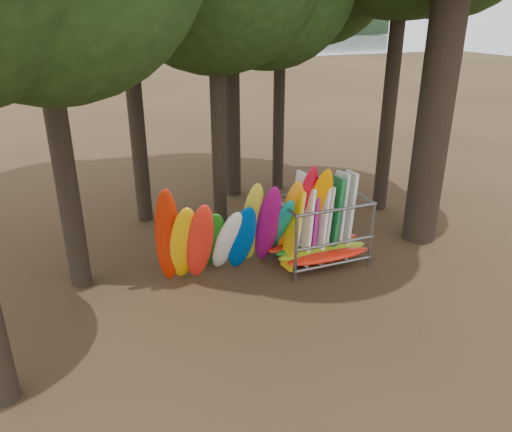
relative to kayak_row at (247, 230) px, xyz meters
name	(u,v)px	position (x,y,z in m)	size (l,w,h in m)	color
ground	(301,277)	(1.27, -0.89, -1.29)	(120.00, 120.00, 0.00)	#47331E
lake	(96,64)	(1.27, 59.11, -1.29)	(160.00, 160.00, 0.00)	gray
far_shore	(72,31)	(1.27, 109.11, 0.71)	(160.00, 4.00, 4.00)	black
kayak_row	(247,230)	(0.00, 0.00, 0.00)	(5.22, 1.90, 3.16)	#BB1E06
storage_rack	(321,233)	(2.20, -0.25, -0.35)	(3.02, 1.50, 2.75)	slate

